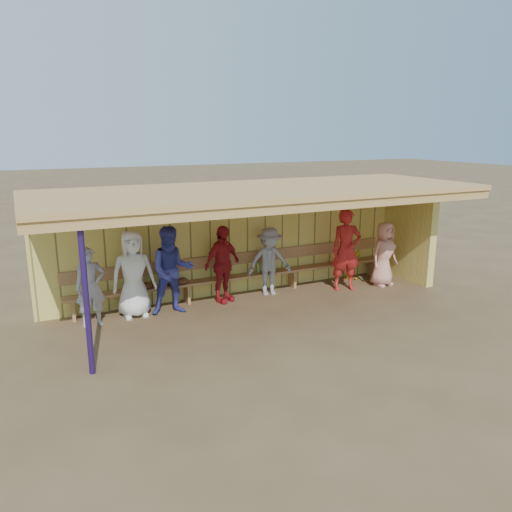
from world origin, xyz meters
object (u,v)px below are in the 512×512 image
at_px(player_c, 172,271).
at_px(player_d, 222,264).
at_px(player_h, 384,254).
at_px(bench, 241,271).
at_px(player_e, 269,261).
at_px(player_a, 90,287).
at_px(player_g, 346,250).
at_px(player_b, 133,274).

xyz_separation_m(player_c, player_d, (1.17, 0.22, -0.06)).
height_order(player_h, bench, player_h).
height_order(player_e, bench, player_e).
bearing_deg(bench, player_e, -29.04).
xyz_separation_m(player_a, player_h, (6.59, -0.36, 0.01)).
bearing_deg(player_e, player_a, -167.34).
relative_size(player_d, player_h, 1.09).
xyz_separation_m(player_a, player_c, (1.56, -0.02, 0.13)).
xyz_separation_m(player_g, player_h, (1.00, -0.12, -0.18)).
xyz_separation_m(player_c, player_g, (4.03, -0.22, 0.05)).
height_order(player_b, player_h, player_b).
bearing_deg(player_c, player_b, 175.45).
bearing_deg(player_h, player_b, 165.70).
xyz_separation_m(player_d, player_h, (3.86, -0.56, -0.07)).
bearing_deg(player_c, player_g, 4.94).
height_order(player_d, bench, player_d).
height_order(player_a, player_g, player_g).
bearing_deg(player_g, player_d, -173.12).
distance_m(player_a, player_d, 2.73).
xyz_separation_m(player_e, player_g, (1.74, -0.44, 0.18)).
bearing_deg(player_h, player_c, 166.82).
bearing_deg(player_c, player_e, 13.65).
relative_size(player_a, player_d, 0.91).
bearing_deg(player_b, player_e, 2.20).
xyz_separation_m(player_c, player_e, (2.29, 0.22, -0.13)).
distance_m(player_b, player_c, 0.74).
height_order(player_e, player_h, same).
bearing_deg(bench, player_a, -171.27).
bearing_deg(bench, player_h, -14.78).
bearing_deg(player_a, player_c, -4.79).
xyz_separation_m(player_d, player_e, (1.12, 0.00, -0.07)).
relative_size(player_a, player_b, 0.87).
bearing_deg(player_a, bench, 4.78).
bearing_deg(player_g, player_h, 8.86).
relative_size(player_e, player_g, 0.81).
relative_size(player_g, player_h, 1.23).
relative_size(player_a, player_h, 0.99).
bearing_deg(player_e, player_g, -4.62).
relative_size(player_b, player_g, 0.92).
bearing_deg(player_d, player_a, 160.70).
relative_size(player_h, bench, 0.20).
bearing_deg(player_c, player_a, -172.77).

